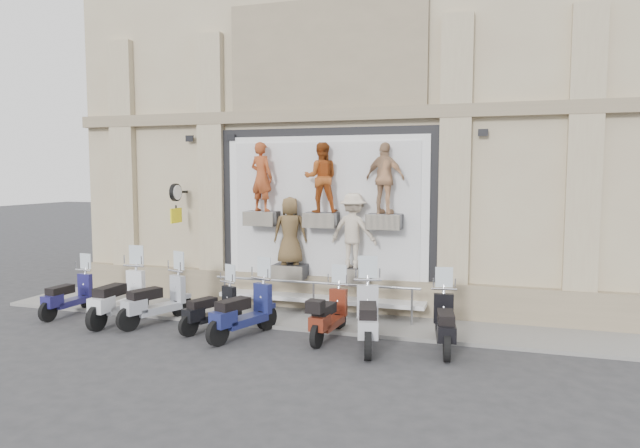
# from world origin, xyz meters

# --- Properties ---
(ground) EXTENTS (90.00, 90.00, 0.00)m
(ground) POSITION_xyz_m (0.00, 0.00, 0.00)
(ground) COLOR #303033
(ground) RESTS_ON ground
(sidewalk) EXTENTS (16.00, 2.20, 0.08)m
(sidewalk) POSITION_xyz_m (0.00, 2.10, 0.04)
(sidewalk) COLOR gray
(sidewalk) RESTS_ON ground
(building) EXTENTS (14.00, 8.60, 12.00)m
(building) POSITION_xyz_m (0.00, 7.00, 6.00)
(building) COLOR #BFB08B
(building) RESTS_ON ground
(shop_vitrine) EXTENTS (5.60, 0.85, 4.30)m
(shop_vitrine) POSITION_xyz_m (0.09, 2.74, 2.40)
(shop_vitrine) COLOR black
(shop_vitrine) RESTS_ON ground
(guard_rail) EXTENTS (5.06, 0.10, 0.93)m
(guard_rail) POSITION_xyz_m (0.00, 2.00, 0.47)
(guard_rail) COLOR #9EA0A5
(guard_rail) RESTS_ON ground
(clock_sign_bracket) EXTENTS (0.10, 0.80, 1.02)m
(clock_sign_bracket) POSITION_xyz_m (-3.90, 2.47, 2.80)
(clock_sign_bracket) COLOR black
(clock_sign_bracket) RESTS_ON ground
(scooter_a) EXTENTS (0.63, 1.80, 1.44)m
(scooter_a) POSITION_xyz_m (-5.81, 0.67, 0.72)
(scooter_a) COLOR #191751
(scooter_a) RESTS_ON ground
(scooter_b) EXTENTS (0.64, 2.12, 1.72)m
(scooter_b) POSITION_xyz_m (-4.24, 0.49, 0.86)
(scooter_b) COLOR silver
(scooter_b) RESTS_ON ground
(scooter_c) EXTENTS (1.27, 2.07, 1.62)m
(scooter_c) POSITION_xyz_m (-3.31, 0.59, 0.81)
(scooter_c) COLOR #9FA3AC
(scooter_c) RESTS_ON ground
(scooter_d) EXTENTS (1.10, 1.78, 1.39)m
(scooter_d) POSITION_xyz_m (-1.88, 0.53, 0.70)
(scooter_d) COLOR black
(scooter_d) RESTS_ON ground
(scooter_e) EXTENTS (1.21, 2.09, 1.63)m
(scooter_e) POSITION_xyz_m (-0.97, 0.23, 0.82)
(scooter_e) COLOR #171D50
(scooter_e) RESTS_ON ground
(scooter_f) EXTENTS (0.68, 1.86, 1.48)m
(scooter_f) POSITION_xyz_m (0.77, 0.68, 0.74)
(scooter_f) COLOR #5F1E10
(scooter_f) RESTS_ON ground
(scooter_g) EXTENTS (1.09, 2.22, 1.73)m
(scooter_g) POSITION_xyz_m (1.67, 0.37, 0.87)
(scooter_g) COLOR #A8A9AF
(scooter_g) RESTS_ON ground
(scooter_h) EXTENTS (0.82, 1.95, 1.54)m
(scooter_h) POSITION_xyz_m (3.14, 0.65, 0.77)
(scooter_h) COLOR black
(scooter_h) RESTS_ON ground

